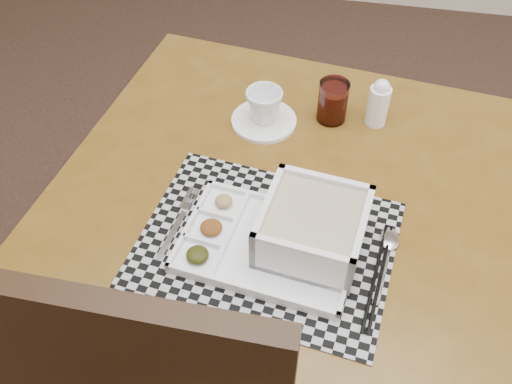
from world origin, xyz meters
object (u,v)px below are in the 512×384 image
juice_glass (333,103)px  creamer_bottle (379,103)px  serving_tray (301,233)px  dining_table (284,221)px  cup (264,106)px

juice_glass → creamer_bottle: creamer_bottle is taller
serving_tray → juice_glass: 0.38m
juice_glass → creamer_bottle: 0.10m
juice_glass → creamer_bottle: (0.10, 0.00, 0.01)m
dining_table → cup: bearing=111.0°
serving_tray → cup: serving_tray is taller
dining_table → cup: cup is taller
serving_tray → juice_glass: (0.02, 0.38, 0.00)m
cup → dining_table: bearing=-67.7°
dining_table → juice_glass: 0.30m
serving_tray → juice_glass: serving_tray is taller
serving_tray → creamer_bottle: (0.12, 0.39, 0.01)m
cup → creamer_bottle: creamer_bottle is taller
serving_tray → cup: (-0.13, 0.34, 0.01)m
dining_table → cup: (-0.08, 0.22, 0.12)m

